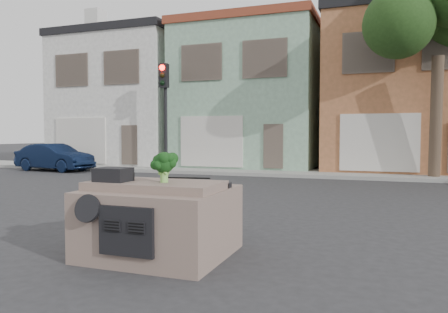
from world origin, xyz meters
The scene contains 12 objects.
ground_plane centered at (0.00, 0.00, 0.00)m, with size 120.00×120.00×0.00m, color #303033.
sidewalk centered at (0.00, 10.50, 0.07)m, with size 40.00×3.00×0.15m, color gray.
townhouse_white centered at (-11.00, 14.50, 3.77)m, with size 7.20×8.20×7.55m, color silver.
townhouse_mint centered at (-3.50, 14.50, 3.77)m, with size 7.20×8.20×7.55m, color #89B193.
townhouse_tan centered at (4.00, 14.50, 3.77)m, with size 7.20×8.20×7.55m, color #A9673F.
navy_sedan centered at (-11.94, 8.36, 0.00)m, with size 1.41×4.04×1.33m, color #0D1833.
traffic_signal centered at (-6.50, 9.50, 2.55)m, with size 0.40×0.40×5.10m, color black.
tree_near centered at (5.00, 9.80, 4.25)m, with size 4.40×4.00×8.50m, color #213F16.
car_dashboard centered at (0.00, -3.00, 0.56)m, with size 2.00×1.80×1.12m, color #7B655A.
instrument_hump centered at (-0.58, -3.35, 1.22)m, with size 0.48×0.38×0.20m, color black.
wiper_arm centered at (0.28, -2.62, 1.13)m, with size 0.70×0.03×0.02m, color black.
broccoli centered at (0.17, -3.20, 1.34)m, with size 0.37×0.37×0.45m, color black.
Camera 1 is at (3.11, -8.74, 1.82)m, focal length 35.00 mm.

